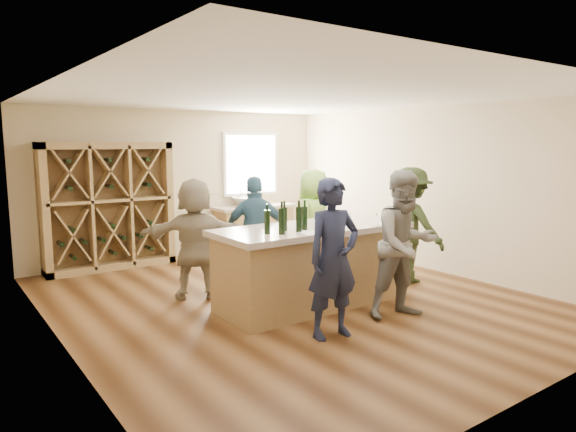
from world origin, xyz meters
TOP-DOWN VIEW (x-y plane):
  - floor at (0.00, 0.00)m, footprint 6.00×7.00m
  - ceiling at (0.00, 0.00)m, footprint 6.00×7.00m
  - wall_back at (0.00, 3.55)m, footprint 6.00×0.10m
  - wall_front at (0.00, -3.55)m, footprint 6.00×0.10m
  - wall_left at (-3.05, 0.00)m, footprint 0.10×7.00m
  - wall_right at (3.05, 0.00)m, footprint 0.10×7.00m
  - window_frame at (1.50, 3.47)m, footprint 1.30×0.06m
  - window_pane at (1.50, 3.44)m, footprint 1.18×0.01m
  - wine_rack at (-1.50, 3.27)m, footprint 2.20×0.45m
  - back_counter_base at (1.40, 3.20)m, footprint 1.60×0.58m
  - back_counter_top at (1.40, 3.20)m, footprint 1.70×0.62m
  - sink at (1.20, 3.20)m, footprint 0.54×0.54m
  - faucet at (1.20, 3.38)m, footprint 0.02×0.02m
  - tasting_counter_base at (0.11, -0.36)m, footprint 2.60×1.00m
  - tasting_counter_top at (0.11, -0.36)m, footprint 2.72×1.12m
  - wine_bottle_a at (-0.73, -0.51)m, footprint 0.08×0.08m
  - wine_bottle_b at (-0.60, -0.64)m, footprint 0.10×0.10m
  - wine_bottle_c at (-0.42, -0.45)m, footprint 0.08×0.08m
  - wine_bottle_d at (-0.32, -0.62)m, footprint 0.08×0.08m
  - wine_bottle_e at (-0.17, -0.53)m, footprint 0.08×0.08m
  - wine_glass_a at (-0.18, -0.79)m, footprint 0.08×0.08m
  - wine_glass_b at (0.31, -0.80)m, footprint 0.08×0.08m
  - wine_glass_c at (0.83, -0.85)m, footprint 0.07×0.07m
  - wine_glass_d at (0.58, -0.55)m, footprint 0.07×0.07m
  - tasting_menu_a at (-0.25, -0.76)m, footprint 0.28×0.35m
  - tasting_menu_b at (0.37, -0.74)m, footprint 0.31×0.35m
  - tasting_menu_c at (0.97, -0.71)m, footprint 0.31×0.35m
  - person_near_left at (-0.45, -1.42)m, footprint 0.70×0.55m
  - person_near_right at (0.72, -1.44)m, footprint 0.98×0.67m
  - person_server at (2.07, -0.34)m, footprint 0.66×1.22m
  - person_far_mid at (-0.06, 0.81)m, footprint 1.11×0.88m
  - person_far_right at (1.04, 0.79)m, footprint 1.03×0.90m
  - person_far_left at (-1.04, 0.85)m, footprint 1.65×1.29m
  - wine_bottle_f at (0.16, -0.66)m, footprint 0.07×0.07m

SIDE VIEW (x-z plane):
  - floor at x=0.00m, z-range -0.10..0.00m
  - back_counter_base at x=1.40m, z-range 0.00..0.86m
  - tasting_counter_base at x=0.11m, z-range 0.00..1.00m
  - person_far_mid at x=-0.06m, z-range 0.00..1.69m
  - person_far_left at x=-1.04m, z-range 0.00..1.71m
  - person_far_right at x=1.04m, z-range 0.00..1.77m
  - back_counter_top at x=1.40m, z-range 0.86..0.92m
  - person_near_left at x=-0.45m, z-range 0.00..1.80m
  - person_server at x=2.07m, z-range 0.00..1.81m
  - person_near_right at x=0.72m, z-range 0.00..1.85m
  - sink at x=1.20m, z-range 0.92..1.11m
  - tasting_counter_top at x=0.11m, z-range 1.00..1.08m
  - faucet at x=1.20m, z-range 0.92..1.22m
  - tasting_menu_a at x=-0.25m, z-range 1.08..1.08m
  - tasting_menu_b at x=0.37m, z-range 1.08..1.08m
  - tasting_menu_c at x=0.97m, z-range 1.08..1.08m
  - wine_rack at x=-1.50m, z-range 0.00..2.20m
  - wine_glass_c at x=0.83m, z-range 1.08..1.24m
  - wine_glass_d at x=0.58m, z-range 1.08..1.25m
  - wine_glass_a at x=-0.18m, z-range 1.08..1.26m
  - wine_glass_b at x=0.31m, z-range 1.08..1.28m
  - wine_bottle_a at x=-0.73m, z-range 1.08..1.37m
  - wine_bottle_c at x=-0.42m, z-range 1.08..1.38m
  - wine_bottle_f at x=0.16m, z-range 1.08..1.38m
  - wine_bottle_e at x=-0.17m, z-range 1.08..1.38m
  - wine_bottle_d at x=-0.32m, z-range 1.08..1.39m
  - wine_bottle_b at x=-0.60m, z-range 1.08..1.40m
  - wall_back at x=0.00m, z-range 0.00..2.80m
  - wall_front at x=0.00m, z-range 0.00..2.80m
  - wall_left at x=-3.05m, z-range 0.00..2.80m
  - wall_right at x=3.05m, z-range 0.00..2.80m
  - window_frame at x=1.50m, z-range 1.10..2.40m
  - window_pane at x=1.50m, z-range 1.16..2.34m
  - ceiling at x=0.00m, z-range 2.80..2.90m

